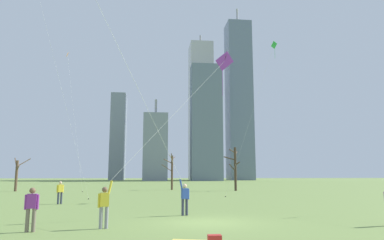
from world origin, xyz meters
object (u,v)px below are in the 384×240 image
at_px(bystander_strolling_midfield, 60,191).
at_px(distant_kite_drifting_right_green, 267,68).
at_px(bare_tree_right_of_center, 172,170).
at_px(bare_tree_far_right_edge, 235,167).
at_px(kite_flyer_midfield_right_purple, 128,176).
at_px(bystander_watching_nearby, 31,207).
at_px(kite_flyer_midfield_left_yellow, 150,122).
at_px(bare_tree_rightmost, 17,174).
at_px(distant_kite_high_overhead_orange, 69,73).

height_order(bystander_strolling_midfield, distant_kite_drifting_right_green, distant_kite_drifting_right_green).
height_order(bare_tree_right_of_center, bare_tree_far_right_edge, bare_tree_far_right_edge).
xyz_separation_m(kite_flyer_midfield_right_purple, bare_tree_right_of_center, (3.81, 35.04, 0.65)).
distance_m(bystander_watching_nearby, bare_tree_far_right_edge, 36.00).
relative_size(distant_kite_drifting_right_green, bare_tree_far_right_edge, 2.52).
relative_size(distant_kite_drifting_right_green, bare_tree_right_of_center, 2.88).
distance_m(kite_flyer_midfield_left_yellow, distant_kite_drifting_right_green, 18.82).
bearing_deg(bystander_strolling_midfield, kite_flyer_midfield_left_yellow, -56.36).
xyz_separation_m(bare_tree_right_of_center, bare_tree_far_right_edge, (8.23, -3.72, 0.41)).
bearing_deg(bystander_watching_nearby, distant_kite_drifting_right_green, 48.27).
height_order(distant_kite_drifting_right_green, bare_tree_right_of_center, distant_kite_drifting_right_green).
bearing_deg(bystander_watching_nearby, bare_tree_right_of_center, 78.61).
distance_m(bystander_strolling_midfield, bystander_watching_nearby, 13.01).
relative_size(bare_tree_right_of_center, bare_tree_rightmost, 1.16).
bearing_deg(bystander_watching_nearby, distant_kite_high_overhead_orange, 101.51).
bearing_deg(bare_tree_right_of_center, kite_flyer_midfield_left_yellow, -95.12).
distance_m(distant_kite_drifting_right_green, distant_kite_high_overhead_orange, 29.46).
bearing_deg(distant_kite_drifting_right_green, bystander_watching_nearby, -131.73).
bearing_deg(distant_kite_high_overhead_orange, bare_tree_far_right_edge, -8.03).
distance_m(kite_flyer_midfield_right_purple, bare_tree_rightmost, 36.59).
bearing_deg(kite_flyer_midfield_left_yellow, bare_tree_far_right_edge, 69.07).
relative_size(kite_flyer_midfield_left_yellow, distant_kite_high_overhead_orange, 0.91).
bearing_deg(bystander_strolling_midfield, bare_tree_right_of_center, 68.06).
height_order(bystander_watching_nearby, bare_tree_far_right_edge, bare_tree_far_right_edge).
relative_size(kite_flyer_midfield_right_purple, bare_tree_far_right_edge, 1.54).
xyz_separation_m(kite_flyer_midfield_left_yellow, bare_tree_far_right_edge, (11.19, 29.24, -1.53)).
bearing_deg(distant_kite_high_overhead_orange, distant_kite_drifting_right_green, -40.16).
height_order(kite_flyer_midfield_left_yellow, bare_tree_far_right_edge, kite_flyer_midfield_left_yellow).
relative_size(bystander_watching_nearby, distant_kite_drifting_right_green, 0.11).
relative_size(bystander_strolling_midfield, bare_tree_right_of_center, 0.32).
relative_size(bystander_watching_nearby, bare_tree_rightmost, 0.38).
height_order(distant_kite_drifting_right_green, bare_tree_far_right_edge, distant_kite_drifting_right_green).
xyz_separation_m(bystander_watching_nearby, distant_kite_drifting_right_green, (15.01, 16.83, 11.04)).
bearing_deg(bystander_watching_nearby, kite_flyer_midfield_right_purple, 17.50).
relative_size(bare_tree_right_of_center, bare_tree_far_right_edge, 0.87).
bearing_deg(bare_tree_far_right_edge, distant_kite_high_overhead_orange, 171.97).
distance_m(bystander_strolling_midfield, bare_tree_far_right_edge, 26.43).
bearing_deg(distant_kite_high_overhead_orange, bare_tree_rightmost, -162.60).
relative_size(kite_flyer_midfield_right_purple, bare_tree_rightmost, 2.05).
bearing_deg(distant_kite_high_overhead_orange, kite_flyer_midfield_right_purple, -72.75).
xyz_separation_m(bystander_watching_nearby, distant_kite_high_overhead_orange, (-7.25, 35.63, 15.40)).
bearing_deg(bystander_strolling_midfield, bare_tree_rightmost, 116.66).
height_order(kite_flyer_midfield_right_purple, bare_tree_rightmost, kite_flyer_midfield_right_purple).
bearing_deg(kite_flyer_midfield_left_yellow, distant_kite_high_overhead_orange, 109.64).
bearing_deg(distant_kite_high_overhead_orange, bare_tree_right_of_center, 2.01).
relative_size(bystander_strolling_midfield, distant_kite_high_overhead_orange, 0.08).
distance_m(distant_kite_high_overhead_orange, bare_tree_rightmost, 15.23).
height_order(distant_kite_high_overhead_orange, bare_tree_far_right_edge, distant_kite_high_overhead_orange).
bearing_deg(bare_tree_far_right_edge, bare_tree_right_of_center, 155.66).
xyz_separation_m(distant_kite_high_overhead_orange, bare_tree_right_of_center, (14.54, 0.51, -13.60)).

